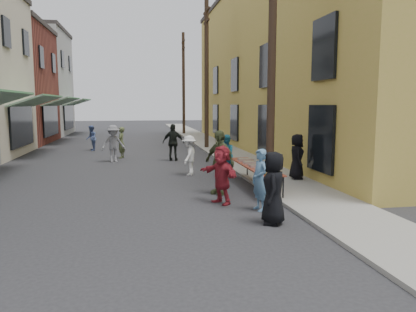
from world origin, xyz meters
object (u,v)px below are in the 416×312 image
object	(u,v)px
utility_pole_far	(184,84)
catering_tray_sausage	(271,173)
server	(297,157)
utility_pole_near	(272,47)
utility_pole_mid	(207,75)
guest_front_c	(226,155)
guest_front_a	(274,188)
serving_table	(254,167)

from	to	relation	value
utility_pole_far	catering_tray_sausage	world-z (taller)	utility_pole_far
catering_tray_sausage	server	world-z (taller)	server
utility_pole_near	utility_pole_mid	bearing A→B (deg)	90.00
guest_front_c	server	bearing A→B (deg)	60.42
utility_pole_near	server	bearing A→B (deg)	34.85
guest_front_a	server	xyz separation A→B (m)	(2.51, 4.75, 0.06)
utility_pole_near	guest_front_c	size ratio (longest dim) A/B	5.70
utility_pole_mid	utility_pole_far	size ratio (longest dim) A/B	1.00
utility_pole_near	serving_table	bearing A→B (deg)	172.15
serving_table	guest_front_a	bearing A→B (deg)	-100.31
serving_table	guest_front_a	distance (m)	3.98
catering_tray_sausage	server	distance (m)	3.07
guest_front_c	server	distance (m)	2.75
utility_pole_mid	server	size ratio (longest dim) A/B	5.67
guest_front_c	server	world-z (taller)	server
server	catering_tray_sausage	bearing A→B (deg)	155.95
utility_pole_far	guest_front_c	distance (m)	21.79
catering_tray_sausage	utility_pole_mid	bearing A→B (deg)	87.89
utility_pole_near	catering_tray_sausage	bearing A→B (deg)	-107.55
catering_tray_sausage	guest_front_c	distance (m)	4.15
utility_pole_mid	guest_front_c	size ratio (longest dim) A/B	5.70
guest_front_c	catering_tray_sausage	bearing A→B (deg)	12.70
serving_table	utility_pole_mid	bearing A→B (deg)	87.60
utility_pole_mid	serving_table	xyz separation A→B (m)	(-0.50, -11.93, -3.79)
serving_table	guest_front_c	distance (m)	2.51
utility_pole_near	catering_tray_sausage	size ratio (longest dim) A/B	18.00
serving_table	catering_tray_sausage	distance (m)	1.65
utility_pole_mid	server	bearing A→B (deg)	-83.32
utility_pole_far	server	bearing A→B (deg)	-86.78
serving_table	guest_front_c	xyz separation A→B (m)	(-0.40, 2.48, 0.08)
utility_pole_far	utility_pole_mid	bearing A→B (deg)	-90.00
utility_pole_near	guest_front_a	bearing A→B (deg)	-107.49
utility_pole_far	guest_front_c	world-z (taller)	utility_pole_far
catering_tray_sausage	server	xyz separation A→B (m)	(1.80, 2.49, 0.10)
utility_pole_near	guest_front_c	bearing A→B (deg)	109.46
server	serving_table	bearing A→B (deg)	126.77
serving_table	guest_front_c	size ratio (longest dim) A/B	2.54
utility_pole_near	catering_tray_sausage	xyz separation A→B (m)	(-0.50, -1.58, -3.71)
server	guest_front_a	bearing A→B (deg)	163.98
guest_front_a	guest_front_c	size ratio (longest dim) A/B	1.06
catering_tray_sausage	guest_front_c	size ratio (longest dim) A/B	0.32
utility_pole_mid	utility_pole_near	bearing A→B (deg)	-90.00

